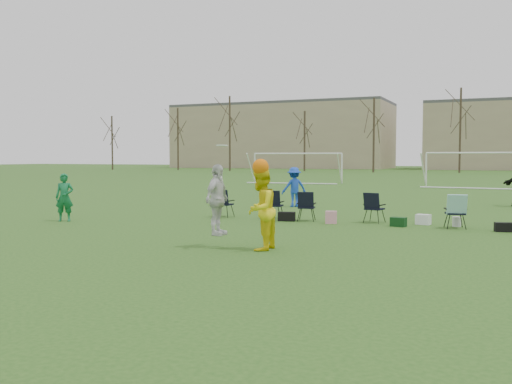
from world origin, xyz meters
The scene contains 9 objects.
ground centered at (0.00, 0.00, 0.00)m, with size 260.00×260.00×0.00m, color #285219.
fielder_green_near centered at (-7.75, 4.61, 0.79)m, with size 0.57×0.38×1.57m, color #126838.
fielder_blue centered at (-2.69, 12.77, 0.84)m, with size 1.08×0.62×1.68m, color blue.
center_contest centered at (0.04, 1.80, 1.02)m, with size 1.63×1.02×2.38m.
sideline_setup centered at (1.90, 7.87, 0.53)m, with size 10.47×1.45×1.82m.
goal_left centered at (-10.00, 34.00, 1.92)m, with size 7.39×0.76×2.46m.
goal_mid centered at (4.00, 32.00, 1.92)m, with size 7.40×0.63×2.46m.
tree_line centered at (0.24, 69.85, 5.09)m, with size 110.28×3.28×11.40m.
building_row centered at (6.73, 96.00, 5.99)m, with size 126.00×16.00×13.00m.
Camera 1 is at (5.40, -9.94, 2.10)m, focal length 40.00 mm.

